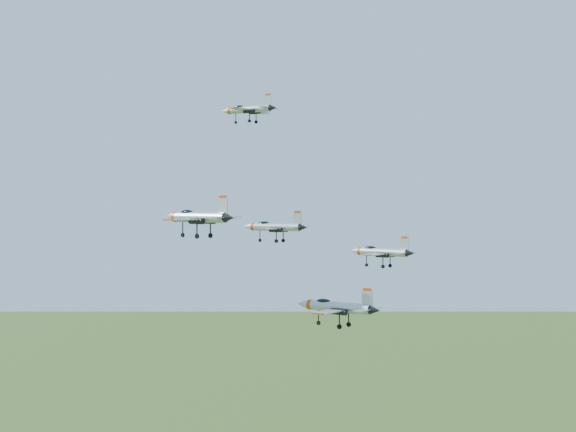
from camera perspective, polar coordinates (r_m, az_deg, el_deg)
The scene contains 5 objects.
jet_lead at distance 142.36m, azimuth -2.90°, elevation 7.58°, with size 11.70×9.62×3.14m.
jet_left_high at distance 126.54m, azimuth -1.03°, elevation -0.76°, with size 11.87×9.78×3.18m.
jet_right_high at distance 105.90m, azimuth -6.48°, elevation -0.06°, with size 13.27×11.10×3.55m.
jet_left_low at distance 120.38m, azimuth 6.59°, elevation -2.54°, with size 11.31×9.40×3.02m.
jet_right_low at distance 102.30m, azimuth 3.44°, elevation -6.45°, with size 12.42×10.25×3.32m.
Camera 1 is at (59.23, -104.24, 134.77)m, focal length 50.00 mm.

